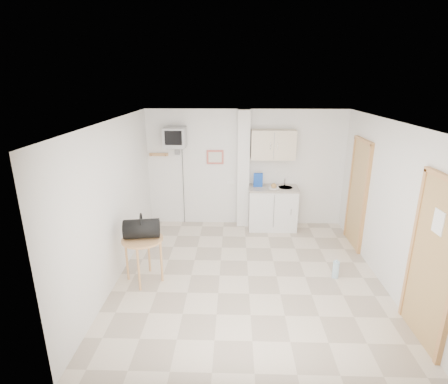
{
  "coord_description": "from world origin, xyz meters",
  "views": [
    {
      "loc": [
        -0.24,
        -5.03,
        3.07
      ],
      "look_at": [
        -0.41,
        0.6,
        1.25
      ],
      "focal_mm": 28.0,
      "sensor_mm": 36.0,
      "label": 1
    }
  ],
  "objects_px": {
    "crt_television": "(175,138)",
    "water_bottle": "(336,270)",
    "round_table": "(143,244)",
    "duffel_bag": "(142,229)"
  },
  "relations": [
    {
      "from": "duffel_bag",
      "to": "water_bottle",
      "type": "height_order",
      "value": "duffel_bag"
    },
    {
      "from": "round_table",
      "to": "water_bottle",
      "type": "bearing_deg",
      "value": 3.3
    },
    {
      "from": "crt_television",
      "to": "duffel_bag",
      "type": "bearing_deg",
      "value": -95.48
    },
    {
      "from": "crt_television",
      "to": "water_bottle",
      "type": "height_order",
      "value": "crt_television"
    },
    {
      "from": "crt_television",
      "to": "round_table",
      "type": "xyz_separation_m",
      "value": [
        -0.2,
        -2.2,
        -1.3
      ]
    },
    {
      "from": "crt_television",
      "to": "water_bottle",
      "type": "xyz_separation_m",
      "value": [
        2.86,
        -2.02,
        -1.79
      ]
    },
    {
      "from": "duffel_bag",
      "to": "water_bottle",
      "type": "xyz_separation_m",
      "value": [
        3.07,
        0.14,
        -0.74
      ]
    },
    {
      "from": "round_table",
      "to": "duffel_bag",
      "type": "bearing_deg",
      "value": 103.01
    },
    {
      "from": "round_table",
      "to": "duffel_bag",
      "type": "relative_size",
      "value": 1.26
    },
    {
      "from": "crt_television",
      "to": "round_table",
      "type": "distance_m",
      "value": 2.56
    }
  ]
}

